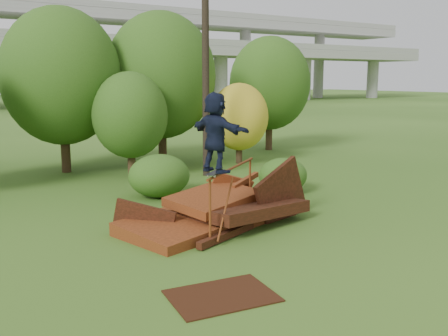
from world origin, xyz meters
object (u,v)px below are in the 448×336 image
scrap_pile (217,213)px  flat_plate (222,296)px  utility_pole (206,56)px  skater (216,132)px

scrap_pile → flat_plate: scrap_pile is taller
flat_plate → utility_pole: 12.55m
skater → flat_plate: bearing=137.8°
skater → flat_plate: skater is taller
utility_pole → skater: bearing=-119.2°
scrap_pile → skater: skater is taller
scrap_pile → utility_pole: size_ratio=0.61×
scrap_pile → flat_plate: bearing=-121.1°
scrap_pile → flat_plate: size_ratio=3.06×
skater → utility_pole: utility_pole is taller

